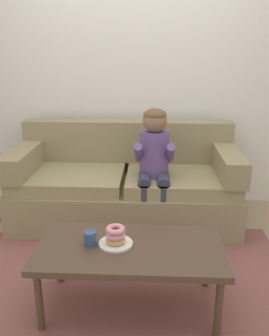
% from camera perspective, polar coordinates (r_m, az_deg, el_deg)
% --- Properties ---
extents(ground, '(10.00, 10.00, 0.00)m').
position_cam_1_polar(ground, '(2.87, -0.95, -15.32)').
color(ground, '#9E896B').
extents(wall_back, '(8.00, 0.10, 2.80)m').
position_cam_1_polar(wall_back, '(3.79, 0.40, 15.45)').
color(wall_back, silver).
rests_on(wall_back, ground).
extents(area_rug, '(2.37, 1.82, 0.01)m').
position_cam_1_polar(area_rug, '(2.66, -1.32, -18.19)').
color(area_rug, brown).
rests_on(area_rug, ground).
extents(couch, '(2.06, 0.90, 0.91)m').
position_cam_1_polar(couch, '(3.47, -1.39, -2.88)').
color(couch, '#8C7F5B').
rests_on(couch, ground).
extents(coffee_table, '(1.14, 0.59, 0.44)m').
position_cam_1_polar(coffee_table, '(2.28, -0.67, -13.13)').
color(coffee_table, '#4C3828').
rests_on(coffee_table, ground).
extents(person_child, '(0.34, 0.58, 1.10)m').
position_cam_1_polar(person_child, '(3.16, 3.10, 1.40)').
color(person_child, '#664C84').
rests_on(person_child, ground).
extents(plate, '(0.21, 0.21, 0.01)m').
position_cam_1_polar(plate, '(2.28, -2.95, -11.73)').
color(plate, white).
rests_on(plate, coffee_table).
extents(donut, '(0.17, 0.17, 0.04)m').
position_cam_1_polar(donut, '(2.27, -2.96, -11.19)').
color(donut, tan).
rests_on(donut, plate).
extents(donut_second, '(0.16, 0.16, 0.04)m').
position_cam_1_polar(donut_second, '(2.25, -2.98, -10.39)').
color(donut_second, pink).
rests_on(donut_second, donut).
extents(donut_third, '(0.14, 0.14, 0.04)m').
position_cam_1_polar(donut_third, '(2.23, -2.99, -9.58)').
color(donut_third, pink).
rests_on(donut_third, donut_second).
extents(mug, '(0.08, 0.08, 0.09)m').
position_cam_1_polar(mug, '(2.27, -6.95, -10.87)').
color(mug, '#334C72').
rests_on(mug, coffee_table).
extents(toy_controller, '(0.23, 0.09, 0.05)m').
position_cam_1_polar(toy_controller, '(2.92, -10.04, -14.41)').
color(toy_controller, gold).
rests_on(toy_controller, ground).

